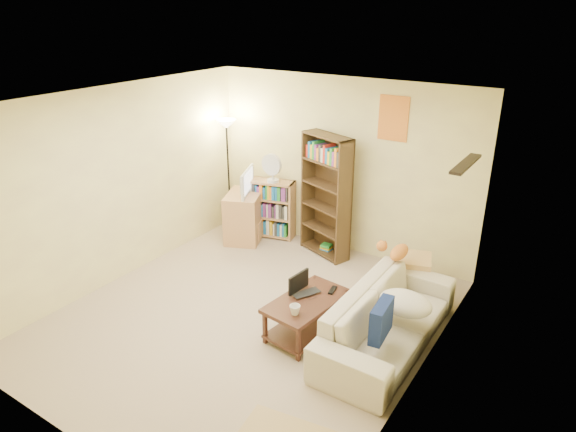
{
  "coord_description": "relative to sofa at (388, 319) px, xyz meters",
  "views": [
    {
      "loc": [
        3.16,
        -4.0,
        3.41
      ],
      "look_at": [
        0.09,
        0.72,
        1.05
      ],
      "focal_mm": 32.0,
      "sensor_mm": 36.0,
      "label": 1
    }
  ],
  "objects": [
    {
      "name": "room",
      "position": [
        -1.55,
        -0.41,
        1.32
      ],
      "size": [
        4.5,
        4.54,
        2.52
      ],
      "color": "tan",
      "rests_on": "ground"
    },
    {
      "name": "sofa",
      "position": [
        0.0,
        0.0,
        0.0
      ],
      "size": [
        2.1,
        0.83,
        0.61
      ],
      "primitive_type": "imported",
      "rotation": [
        0.0,
        0.0,
        1.57
      ],
      "color": "#B8AF99",
      "rests_on": "ground"
    },
    {
      "name": "navy_pillow",
      "position": [
        0.1,
        -0.45,
        0.28
      ],
      "size": [
        0.16,
        0.41,
        0.36
      ],
      "primitive_type": "cube",
      "rotation": [
        0.0,
        0.0,
        1.67
      ],
      "color": "navy",
      "rests_on": "sofa"
    },
    {
      "name": "cream_blanket",
      "position": [
        0.15,
        0.05,
        0.22
      ],
      "size": [
        0.56,
        0.4,
        0.24
      ],
      "primitive_type": "ellipsoid",
      "color": "beige",
      "rests_on": "sofa"
    },
    {
      "name": "tabby_cat",
      "position": [
        -0.27,
        0.81,
        0.39
      ],
      "size": [
        0.48,
        0.17,
        0.17
      ],
      "color": "orange",
      "rests_on": "sofa"
    },
    {
      "name": "coffee_table",
      "position": [
        -0.82,
        -0.31,
        -0.03
      ],
      "size": [
        0.65,
        1.03,
        0.43
      ],
      "rotation": [
        0.0,
        0.0,
        -0.12
      ],
      "color": "#402018",
      "rests_on": "ground"
    },
    {
      "name": "laptop",
      "position": [
        -0.84,
        -0.25,
        0.14
      ],
      "size": [
        0.48,
        0.46,
        0.03
      ],
      "primitive_type": "imported",
      "rotation": [
        0.0,
        0.0,
        1.09
      ],
      "color": "black",
      "rests_on": "coffee_table"
    },
    {
      "name": "laptop_screen",
      "position": [
        -0.97,
        -0.23,
        0.25
      ],
      "size": [
        0.05,
        0.32,
        0.22
      ],
      "primitive_type": "cube",
      "rotation": [
        0.0,
        0.0,
        -0.12
      ],
      "color": "white",
      "rests_on": "laptop"
    },
    {
      "name": "mug",
      "position": [
        -0.77,
        -0.62,
        0.18
      ],
      "size": [
        0.21,
        0.21,
        0.11
      ],
      "primitive_type": "imported",
      "rotation": [
        0.0,
        0.0,
        -0.5
      ],
      "color": "silver",
      "rests_on": "coffee_table"
    },
    {
      "name": "tv_remote",
      "position": [
        -0.67,
        -0.0,
        0.14
      ],
      "size": [
        0.08,
        0.18,
        0.02
      ],
      "primitive_type": "cube",
      "rotation": [
        0.0,
        0.0,
        0.18
      ],
      "color": "black",
      "rests_on": "coffee_table"
    },
    {
      "name": "tv_stand",
      "position": [
        -2.89,
        1.28,
        0.07
      ],
      "size": [
        0.73,
        0.83,
        0.74
      ],
      "primitive_type": "cube",
      "rotation": [
        0.0,
        0.0,
        0.41
      ],
      "color": "tan",
      "rests_on": "ground"
    },
    {
      "name": "television",
      "position": [
        -2.89,
        1.28,
        0.63
      ],
      "size": [
        0.72,
        0.56,
        0.38
      ],
      "primitive_type": "imported",
      "rotation": [
        0.0,
        0.0,
        1.98
      ],
      "color": "black",
      "rests_on": "tv_stand"
    },
    {
      "name": "tall_bookshelf",
      "position": [
        -1.62,
        1.51,
        0.62
      ],
      "size": [
        0.84,
        0.52,
        1.76
      ],
      "rotation": [
        0.0,
        0.0,
        -0.35
      ],
      "color": "#412F19",
      "rests_on": "ground"
    },
    {
      "name": "short_bookshelf",
      "position": [
        -2.6,
        1.6,
        0.15
      ],
      "size": [
        0.75,
        0.45,
        0.91
      ],
      "rotation": [
        0.0,
        0.0,
        0.25
      ],
      "color": "tan",
      "rests_on": "ground"
    },
    {
      "name": "desk_fan",
      "position": [
        -2.55,
        1.55,
        0.83
      ],
      "size": [
        0.32,
        0.18,
        0.44
      ],
      "color": "silver",
      "rests_on": "short_bookshelf"
    },
    {
      "name": "floor_lamp",
      "position": [
        -3.29,
        1.43,
        1.12
      ],
      "size": [
        0.3,
        0.3,
        1.79
      ],
      "color": "black",
      "rests_on": "ground"
    },
    {
      "name": "side_table",
      "position": [
        -0.16,
        1.16,
        -0.06
      ],
      "size": [
        0.54,
        0.54,
        0.49
      ],
      "primitive_type": "cube",
      "rotation": [
        0.0,
        0.0,
        0.31
      ],
      "color": "tan",
      "rests_on": "ground"
    },
    {
      "name": "book_stacks",
      "position": [
        -1.44,
        1.53,
        -0.23
      ],
      "size": [
        0.43,
        0.15,
        0.18
      ],
      "color": "red",
      "rests_on": "ground"
    }
  ]
}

